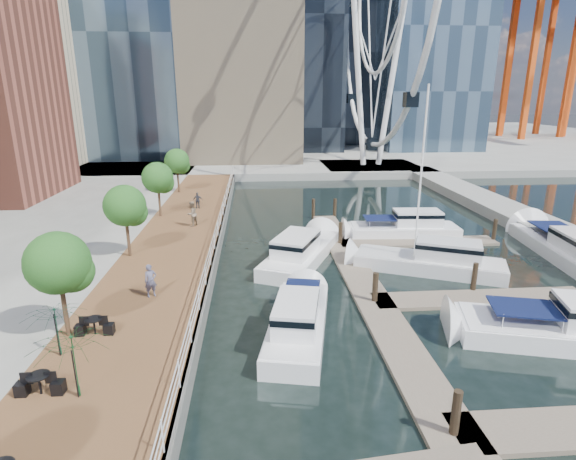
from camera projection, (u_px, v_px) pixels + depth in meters
The scene contains 17 objects.
ground at pixel (350, 403), 16.47m from camera, with size 520.00×520.00×0.00m, color black.
boardwalk at pixel (171, 257), 30.01m from camera, with size 6.00×60.00×1.00m, color brown.
seawall at pixel (217, 256), 30.23m from camera, with size 0.25×60.00×1.00m, color #595954.
land_far at pixel (267, 139), 113.79m from camera, with size 200.00×114.00×1.00m, color gray.
breakwater at pixel (540, 227), 36.88m from camera, with size 4.00×60.00×1.00m, color gray.
pier at pixel (370, 168), 67.02m from camera, with size 14.00×12.00×1.00m, color gray.
railing at pixel (214, 241), 29.93m from camera, with size 0.10×60.00×1.05m, color white, non-canonical shape.
floating_docks at pixel (449, 279), 26.44m from camera, with size 16.00×34.00×2.60m.
port_cranes at pixel (550, 56), 107.04m from camera, with size 40.00×52.00×38.00m.
street_trees at pixel (125, 206), 27.80m from camera, with size 2.60×42.60×4.60m.
cafe_tables at pixel (23, 425), 13.42m from camera, with size 2.50×13.70×0.74m.
yacht_foreground at pixel (574, 343), 20.48m from camera, with size 3.01×11.23×2.15m, color white, non-canonical shape.
pedestrian_near at pixel (151, 281), 22.68m from camera, with size 0.63×0.41×1.71m, color #4E4E68.
pedestrian_mid at pixel (192, 214), 35.04m from camera, with size 0.96×0.74×1.97m, color #826E59.
pedestrian_far at pixel (198, 200), 40.68m from camera, with size 0.87×0.36×1.48m, color #2E313A.
moored_yachts at pixel (441, 280), 27.55m from camera, with size 24.58×33.06×11.50m.
cafe_seating at pixel (15, 432), 12.07m from camera, with size 4.94×16.81×2.41m.
Camera 1 is at (-3.34, -13.75, 10.80)m, focal length 28.00 mm.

